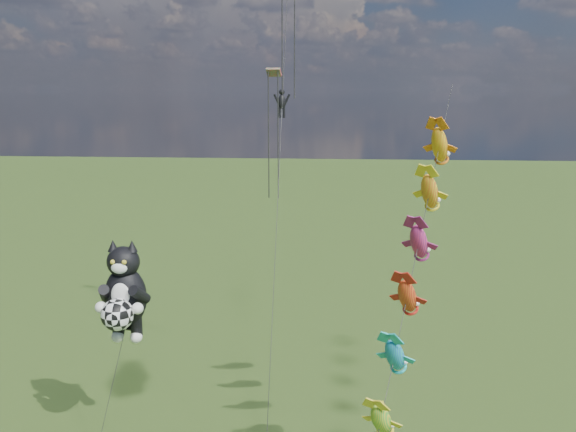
{
  "coord_description": "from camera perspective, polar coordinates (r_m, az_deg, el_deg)",
  "views": [
    {
      "loc": [
        16.88,
        -25.13,
        18.63
      ],
      "look_at": [
        13.8,
        11.73,
        11.32
      ],
      "focal_mm": 40.0,
      "sensor_mm": 36.0,
      "label": 1
    }
  ],
  "objects": [
    {
      "name": "parafoil_rig",
      "position": [
        41.46,
        -0.56,
        11.24
      ],
      "size": [
        1.79,
        17.53,
        27.67
      ],
      "rotation": [
        0.0,
        0.0,
        0.1
      ],
      "color": "brown",
      "rests_on": "ground"
    },
    {
      "name": "cat_kite_rig",
      "position": [
        35.4,
        -14.42,
        -6.72
      ],
      "size": [
        2.75,
        4.24,
        10.85
      ],
      "rotation": [
        0.0,
        0.0,
        -0.33
      ],
      "color": "brown",
      "rests_on": "ground"
    },
    {
      "name": "fish_windsock_rig",
      "position": [
        29.72,
        11.06,
        -4.67
      ],
      "size": [
        5.74,
        14.98,
        18.93
      ],
      "rotation": [
        0.0,
        0.0,
        -0.03
      ],
      "color": "brown",
      "rests_on": "ground"
    }
  ]
}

